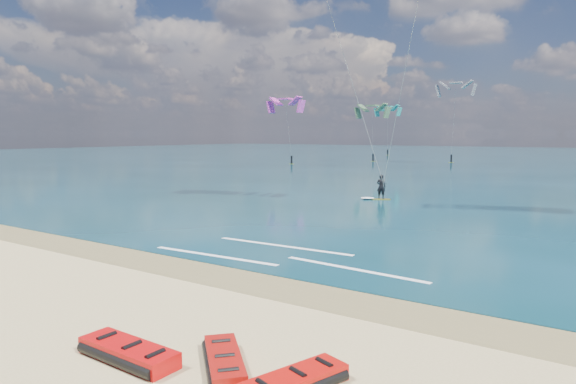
% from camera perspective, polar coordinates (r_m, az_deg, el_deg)
% --- Properties ---
extents(ground, '(320.00, 320.00, 0.00)m').
position_cam_1_polar(ground, '(52.42, 19.22, 0.58)').
color(ground, tan).
rests_on(ground, ground).
extents(wet_sand_strip, '(320.00, 2.40, 0.01)m').
position_cam_1_polar(wet_sand_strip, '(19.49, -10.05, -8.60)').
color(wet_sand_strip, brown).
rests_on(wet_sand_strip, ground).
extents(sea, '(320.00, 200.00, 0.04)m').
position_cam_1_polar(sea, '(115.36, 27.36, 3.24)').
color(sea, '#092D32').
rests_on(sea, ground).
extents(packed_kite_left, '(2.82, 1.25, 0.43)m').
position_cam_1_polar(packed_kite_left, '(12.59, -17.29, -17.40)').
color(packed_kite_left, red).
rests_on(packed_kite_left, ground).
extents(packed_kite_mid, '(2.50, 2.43, 0.37)m').
position_cam_1_polar(packed_kite_mid, '(11.80, -7.08, -18.84)').
color(packed_kite_mid, '#A9110B').
rests_on(packed_kite_mid, ground).
extents(kitesurfer_main, '(9.55, 8.78, 18.93)m').
position_cam_1_polar(kitesurfer_main, '(36.81, 9.77, 13.87)').
color(kitesurfer_main, gold).
rests_on(kitesurfer_main, sea).
extents(shoreline_foam, '(11.86, 3.63, 0.01)m').
position_cam_1_polar(shoreline_foam, '(21.31, -0.83, -7.08)').
color(shoreline_foam, white).
rests_on(shoreline_foam, ground).
extents(distant_kites, '(75.03, 44.95, 13.52)m').
position_cam_1_polar(distant_kites, '(90.46, 19.34, 6.39)').
color(distant_kites, '#4E6F4A').
rests_on(distant_kites, ground).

